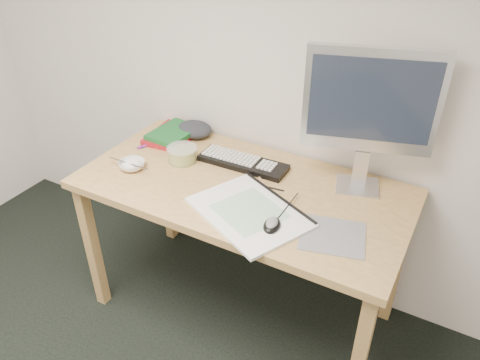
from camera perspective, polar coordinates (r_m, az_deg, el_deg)
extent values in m
plane|color=silver|center=(2.07, 4.41, 17.63)|extent=(3.60, 0.00, 3.60)
cube|color=tan|center=(2.36, -17.52, -7.86)|extent=(0.05, 0.05, 0.71)
cube|color=tan|center=(2.71, -8.83, -0.79)|extent=(0.05, 0.05, 0.71)
cube|color=tan|center=(2.30, 18.60, -9.49)|extent=(0.05, 0.05, 0.71)
cube|color=tan|center=(1.99, 0.26, -1.06)|extent=(1.40, 0.70, 0.03)
cube|color=slate|center=(1.74, 11.24, -6.68)|extent=(0.28, 0.26, 0.00)
cube|color=silver|center=(1.81, 1.13, -3.96)|extent=(0.54, 0.48, 0.01)
cube|color=black|center=(2.11, 0.37, 2.13)|extent=(0.41, 0.14, 0.02)
cube|color=silver|center=(2.03, 14.10, -0.72)|extent=(0.21, 0.20, 0.01)
cube|color=silver|center=(1.98, 14.43, 1.31)|extent=(0.06, 0.04, 0.17)
cube|color=silver|center=(1.85, 15.70, 9.22)|extent=(0.50, 0.18, 0.41)
cube|color=black|center=(1.84, 15.75, 9.49)|extent=(0.44, 0.14, 0.32)
ellipsoid|color=black|center=(1.73, 3.92, -5.25)|extent=(0.08, 0.11, 0.03)
imported|color=white|center=(2.14, -13.03, 1.77)|extent=(0.15, 0.15, 0.04)
cylinder|color=#B5B4B7|center=(2.11, -13.42, 1.98)|extent=(0.22, 0.02, 0.02)
cylinder|color=#E6CB51|center=(2.15, -7.07, 3.13)|extent=(0.17, 0.17, 0.07)
cube|color=maroon|center=(2.37, -8.29, 5.41)|extent=(0.22, 0.28, 0.03)
cube|color=#165A25|center=(2.34, -8.10, 5.76)|extent=(0.19, 0.25, 0.02)
ellipsoid|color=#222429|center=(2.37, -5.58, 6.15)|extent=(0.19, 0.17, 0.06)
cylinder|color=#DC6E89|center=(2.07, 0.06, 1.16)|extent=(0.18, 0.01, 0.01)
cylinder|color=tan|center=(2.00, 2.67, -0.11)|extent=(0.15, 0.14, 0.01)
cylinder|color=black|center=(1.97, 3.20, -0.81)|extent=(0.16, 0.02, 0.01)
cylinder|color=#1F25A9|center=(2.32, -10.71, 4.41)|extent=(0.05, 0.12, 0.01)
cylinder|color=#C95F17|center=(2.31, -9.02, 4.47)|extent=(0.04, 0.13, 0.01)
cylinder|color=purple|center=(2.31, -10.85, 4.28)|extent=(0.08, 0.12, 0.01)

